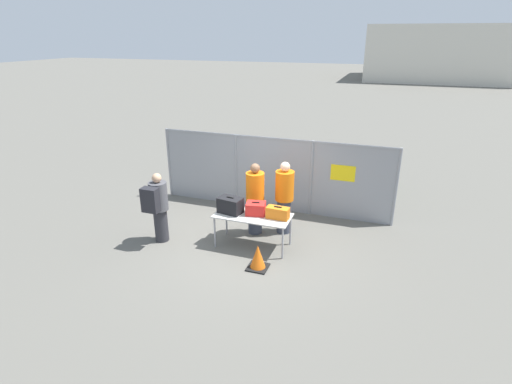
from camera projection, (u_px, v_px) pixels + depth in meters
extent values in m
plane|color=#605E56|center=(247.00, 241.00, 9.11)|extent=(120.00, 120.00, 0.00)
cylinder|color=gray|center=(169.00, 163.00, 11.41)|extent=(0.07, 0.07, 1.98)
cylinder|color=gray|center=(236.00, 170.00, 10.78)|extent=(0.07, 0.07, 1.98)
cylinder|color=gray|center=(311.00, 179.00, 10.15)|extent=(0.07, 0.07, 1.98)
cylinder|color=gray|center=(396.00, 188.00, 9.52)|extent=(0.07, 0.07, 1.98)
cube|color=gray|center=(272.00, 174.00, 10.47)|extent=(6.18, 0.01, 1.98)
cube|color=gray|center=(273.00, 139.00, 10.11)|extent=(6.18, 0.04, 0.04)
cube|color=yellow|center=(343.00, 173.00, 9.82)|extent=(0.60, 0.01, 0.40)
cube|color=#B2B2AD|center=(253.00, 216.00, 8.67)|extent=(1.66, 0.77, 0.02)
cylinder|color=#99999E|center=(215.00, 232.00, 8.75)|extent=(0.04, 0.04, 0.73)
cylinder|color=#99999E|center=(283.00, 243.00, 8.28)|extent=(0.04, 0.04, 0.73)
cylinder|color=#99999E|center=(226.00, 220.00, 9.33)|extent=(0.04, 0.04, 0.73)
cylinder|color=#99999E|center=(290.00, 230.00, 8.86)|extent=(0.04, 0.04, 0.73)
cube|color=black|center=(230.00, 205.00, 8.73)|extent=(0.57, 0.41, 0.35)
cube|color=black|center=(230.00, 197.00, 8.66)|extent=(0.16, 0.05, 0.02)
cube|color=red|center=(256.00, 208.00, 8.67)|extent=(0.47, 0.41, 0.26)
cube|color=black|center=(256.00, 202.00, 8.62)|extent=(0.16, 0.05, 0.02)
cube|color=orange|center=(278.00, 213.00, 8.47)|extent=(0.49, 0.25, 0.25)
cube|color=black|center=(278.00, 207.00, 8.42)|extent=(0.16, 0.03, 0.02)
cylinder|color=#2D2D33|center=(161.00, 225.00, 9.04)|extent=(0.30, 0.30, 0.77)
cylinder|color=#4C4C51|center=(158.00, 196.00, 8.78)|extent=(0.40, 0.40, 0.64)
sphere|color=tan|center=(157.00, 178.00, 8.63)|extent=(0.21, 0.21, 0.21)
cube|color=#232328|center=(150.00, 200.00, 8.50)|extent=(0.36, 0.22, 0.54)
cylinder|color=#383D4C|center=(255.00, 217.00, 9.39)|extent=(0.32, 0.32, 0.82)
cylinder|color=orange|center=(255.00, 187.00, 9.12)|extent=(0.43, 0.43, 0.68)
sphere|color=brown|center=(255.00, 168.00, 8.95)|extent=(0.22, 0.22, 0.22)
cylinder|color=#383D4C|center=(284.00, 216.00, 9.42)|extent=(0.33, 0.33, 0.83)
cylinder|color=orange|center=(285.00, 186.00, 9.14)|extent=(0.43, 0.43, 0.69)
sphere|color=beige|center=(285.00, 167.00, 8.97)|extent=(0.22, 0.22, 0.22)
cube|color=#4C6B47|center=(335.00, 171.00, 12.49)|extent=(2.48, 1.47, 0.53)
sphere|color=black|center=(316.00, 182.00, 11.98)|extent=(0.55, 0.55, 0.55)
sphere|color=black|center=(325.00, 167.00, 13.36)|extent=(0.55, 0.55, 0.55)
cylinder|color=#59595B|center=(283.00, 172.00, 13.08)|extent=(0.87, 0.06, 0.06)
cube|color=beige|center=(441.00, 53.00, 40.78)|extent=(14.26, 11.60, 5.28)
cube|color=black|center=(258.00, 267.00, 8.08)|extent=(0.41, 0.41, 0.03)
cone|color=orange|center=(258.00, 257.00, 7.99)|extent=(0.33, 0.33, 0.51)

